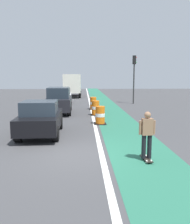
# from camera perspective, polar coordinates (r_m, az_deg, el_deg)

# --- Properties ---
(ground_plane) EXTENTS (100.00, 100.00, 0.00)m
(ground_plane) POSITION_cam_1_polar(r_m,az_deg,el_deg) (8.96, -4.31, -9.99)
(ground_plane) COLOR #424244
(bike_lane_strip) EXTENTS (2.50, 80.00, 0.01)m
(bike_lane_strip) POSITION_cam_1_polar(r_m,az_deg,el_deg) (20.80, 3.25, 0.58)
(bike_lane_strip) COLOR #286B51
(bike_lane_strip) RESTS_ON ground
(lane_divider_stripe) EXTENTS (0.20, 80.00, 0.01)m
(lane_divider_stripe) POSITION_cam_1_polar(r_m,az_deg,el_deg) (20.70, -0.89, 0.55)
(lane_divider_stripe) COLOR silver
(lane_divider_stripe) RESTS_ON ground
(skateboarder_on_lane) EXTENTS (0.57, 0.81, 1.69)m
(skateboarder_on_lane) POSITION_cam_1_polar(r_m,az_deg,el_deg) (8.17, 12.44, -5.31)
(skateboarder_on_lane) COLOR black
(skateboarder_on_lane) RESTS_ON ground
(parked_sedan_nearest) EXTENTS (2.01, 4.15, 1.70)m
(parked_sedan_nearest) POSITION_cam_1_polar(r_m,az_deg,el_deg) (11.84, -12.98, -1.49)
(parked_sedan_nearest) COLOR black
(parked_sedan_nearest) RESTS_ON ground
(parked_suv_second) EXTENTS (2.05, 4.66, 2.04)m
(parked_suv_second) POSITION_cam_1_polar(r_m,az_deg,el_deg) (18.88, -8.69, 2.85)
(parked_suv_second) COLOR black
(parked_suv_second) RESTS_ON ground
(parked_sedan_third) EXTENTS (2.10, 4.20, 1.70)m
(parked_sedan_third) POSITION_cam_1_polar(r_m,az_deg,el_deg) (25.95, -7.80, 3.90)
(parked_sedan_third) COLOR silver
(parked_sedan_third) RESTS_ON ground
(traffic_barrel_front) EXTENTS (0.73, 0.73, 1.09)m
(traffic_barrel_front) POSITION_cam_1_polar(r_m,az_deg,el_deg) (14.30, 1.25, -0.83)
(traffic_barrel_front) COLOR orange
(traffic_barrel_front) RESTS_ON ground
(traffic_barrel_mid) EXTENTS (0.73, 0.73, 1.09)m
(traffic_barrel_mid) POSITION_cam_1_polar(r_m,az_deg,el_deg) (17.66, 0.13, 0.93)
(traffic_barrel_mid) COLOR orange
(traffic_barrel_mid) RESTS_ON ground
(traffic_barrel_back) EXTENTS (0.73, 0.73, 1.09)m
(traffic_barrel_back) POSITION_cam_1_polar(r_m,az_deg,el_deg) (20.92, -0.44, 2.09)
(traffic_barrel_back) COLOR orange
(traffic_barrel_back) RESTS_ON ground
(delivery_truck_down_block) EXTENTS (2.38, 7.61, 3.23)m
(delivery_truck_down_block) POSITION_cam_1_polar(r_m,az_deg,el_deg) (34.86, -5.38, 6.73)
(delivery_truck_down_block) COLOR silver
(delivery_truck_down_block) RESTS_ON ground
(traffic_light_corner) EXTENTS (0.41, 0.32, 5.10)m
(traffic_light_corner) POSITION_cam_1_polar(r_m,az_deg,el_deg) (25.79, 9.43, 9.77)
(traffic_light_corner) COLOR #2D2D2D
(traffic_light_corner) RESTS_ON ground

